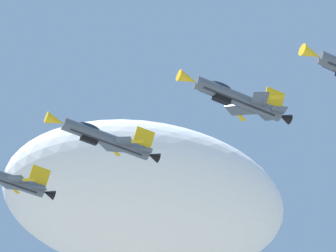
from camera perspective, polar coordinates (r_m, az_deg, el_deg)
cloud_near_formation at (r=249.81m, az=-1.58°, el=-5.07°), size 85.02×52.28×37.96m
fighter_jet_right_wing at (r=108.18m, az=-4.38°, el=-0.85°), size 15.77×8.69×6.08m
fighter_jet_left_outer at (r=104.12m, az=4.70°, el=1.92°), size 15.77×9.09×5.49m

